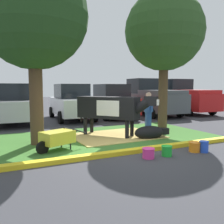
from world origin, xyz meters
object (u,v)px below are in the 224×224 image
(bucket_orange, at_px, (195,147))
(pickup_truck_black, at_px, (150,98))
(sedan_silver, at_px, (16,104))
(hatchback_white, at_px, (71,102))
(bucket_blue, at_px, (204,146))
(bucket_green, at_px, (167,151))
(sedan_red, at_px, (111,101))
(shade_tree_right, at_px, (164,32))
(shade_tree_left, at_px, (34,15))
(person_handler, at_px, (148,111))
(wheelbarrow, at_px, (57,138))
(pickup_truck_maroon, at_px, (182,97))
(cow_holstein, at_px, (111,108))
(bucket_pink, at_px, (148,153))
(calf_lying, at_px, (150,132))

(bucket_orange, bearing_deg, pickup_truck_black, 63.24)
(sedan_silver, relative_size, hatchback_white, 1.00)
(hatchback_white, bearing_deg, bucket_blue, -80.70)
(bucket_green, bearing_deg, hatchback_white, 91.34)
(bucket_blue, xyz_separation_m, sedan_red, (1.09, 8.45, 0.82))
(shade_tree_right, relative_size, hatchback_white, 1.30)
(shade_tree_left, relative_size, bucket_green, 19.28)
(person_handler, height_order, bucket_green, person_handler)
(bucket_blue, bearing_deg, bucket_orange, 142.16)
(bucket_green, xyz_separation_m, pickup_truck_black, (5.22, 8.37, 0.97))
(hatchback_white, bearing_deg, wheelbarrow, -109.83)
(shade_tree_left, relative_size, pickup_truck_maroon, 1.05)
(wheelbarrow, distance_m, pickup_truck_black, 10.19)
(bucket_green, height_order, sedan_red, sedan_red)
(sedan_red, relative_size, pickup_truck_maroon, 0.82)
(bucket_blue, bearing_deg, person_handler, 85.22)
(cow_holstein, height_order, sedan_silver, sedan_silver)
(shade_tree_right, distance_m, pickup_truck_black, 6.52)
(sedan_silver, bearing_deg, cow_holstein, -60.32)
(cow_holstein, height_order, bucket_pink, cow_holstein)
(person_handler, xyz_separation_m, bucket_blue, (-0.27, -3.22, -0.72))
(wheelbarrow, bearing_deg, shade_tree_left, 109.89)
(wheelbarrow, distance_m, bucket_pink, 2.67)
(shade_tree_left, distance_m, pickup_truck_black, 10.26)
(cow_holstein, bearing_deg, wheelbarrow, -152.19)
(bucket_pink, relative_size, pickup_truck_maroon, 0.06)
(bucket_green, relative_size, hatchback_white, 0.07)
(wheelbarrow, relative_size, bucket_blue, 4.88)
(wheelbarrow, height_order, bucket_pink, wheelbarrow)
(wheelbarrow, xyz_separation_m, sedan_silver, (-0.61, 6.37, 0.60))
(calf_lying, xyz_separation_m, sedan_silver, (-3.99, 6.20, 0.75))
(person_handler, distance_m, bucket_green, 3.47)
(shade_tree_right, relative_size, pickup_truck_black, 1.06)
(bucket_orange, bearing_deg, bucket_green, -179.79)
(shade_tree_left, relative_size, bucket_blue, 17.77)
(bucket_orange, xyz_separation_m, bucket_blue, (0.20, -0.16, 0.02))
(cow_holstein, relative_size, wheelbarrow, 1.67)
(pickup_truck_maroon, bearing_deg, calf_lying, -138.16)
(hatchback_white, distance_m, pickup_truck_black, 5.41)
(calf_lying, distance_m, wheelbarrow, 3.38)
(cow_holstein, distance_m, pickup_truck_black, 7.63)
(cow_holstein, xyz_separation_m, bucket_pink, (-0.33, -2.99, -0.94))
(bucket_green, height_order, pickup_truck_black, pickup_truck_black)
(wheelbarrow, bearing_deg, bucket_green, -35.42)
(bucket_pink, distance_m, hatchback_white, 8.35)
(shade_tree_left, xyz_separation_m, hatchback_white, (2.74, 5.47, -3.06))
(shade_tree_left, relative_size, calf_lying, 4.34)
(person_handler, relative_size, bucket_green, 5.50)
(sedan_red, height_order, pickup_truck_maroon, pickup_truck_maroon)
(bucket_pink, height_order, hatchback_white, hatchback_white)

